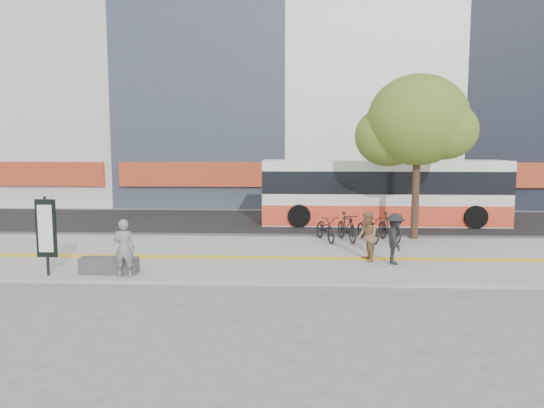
{
  "coord_description": "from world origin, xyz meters",
  "views": [
    {
      "loc": [
        2.62,
        -15.0,
        3.66
      ],
      "look_at": [
        1.83,
        2.0,
        1.7
      ],
      "focal_mm": 33.78,
      "sensor_mm": 36.0,
      "label": 1
    }
  ],
  "objects_px": {
    "pedestrian_tan": "(367,236)",
    "pedestrian_dark": "(395,239)",
    "bus": "(383,194)",
    "seated_woman": "(124,248)",
    "street_tree": "(417,122)",
    "signboard": "(46,229)",
    "bench": "(109,266)"
  },
  "relations": [
    {
      "from": "bench",
      "to": "signboard",
      "type": "xyz_separation_m",
      "value": [
        -1.6,
        -0.31,
        1.06
      ]
    },
    {
      "from": "bus",
      "to": "pedestrian_dark",
      "type": "bearing_deg",
      "value": -96.86
    },
    {
      "from": "street_tree",
      "to": "bus",
      "type": "xyz_separation_m",
      "value": [
        -0.58,
        3.68,
        -3.08
      ]
    },
    {
      "from": "signboard",
      "to": "bench",
      "type": "bearing_deg",
      "value": 10.81
    },
    {
      "from": "bench",
      "to": "street_tree",
      "type": "xyz_separation_m",
      "value": [
        9.78,
        6.02,
        4.21
      ]
    },
    {
      "from": "bench",
      "to": "signboard",
      "type": "bearing_deg",
      "value": -169.19
    },
    {
      "from": "pedestrian_tan",
      "to": "seated_woman",
      "type": "bearing_deg",
      "value": -79.2
    },
    {
      "from": "street_tree",
      "to": "bus",
      "type": "relative_size",
      "value": 0.58
    },
    {
      "from": "signboard",
      "to": "pedestrian_dark",
      "type": "bearing_deg",
      "value": 10.74
    },
    {
      "from": "street_tree",
      "to": "seated_woman",
      "type": "bearing_deg",
      "value": -145.48
    },
    {
      "from": "pedestrian_dark",
      "to": "bus",
      "type": "bearing_deg",
      "value": -5.19
    },
    {
      "from": "signboard",
      "to": "bus",
      "type": "height_order",
      "value": "bus"
    },
    {
      "from": "seated_woman",
      "to": "pedestrian_tan",
      "type": "distance_m",
      "value": 7.23
    },
    {
      "from": "signboard",
      "to": "seated_woman",
      "type": "relative_size",
      "value": 1.38
    },
    {
      "from": "pedestrian_dark",
      "to": "pedestrian_tan",
      "type": "bearing_deg",
      "value": 68.01
    },
    {
      "from": "pedestrian_tan",
      "to": "street_tree",
      "type": "bearing_deg",
      "value": 143.21
    },
    {
      "from": "bench",
      "to": "pedestrian_tan",
      "type": "relative_size",
      "value": 1.03
    },
    {
      "from": "signboard",
      "to": "street_tree",
      "type": "xyz_separation_m",
      "value": [
        11.38,
        6.33,
        3.15
      ]
    },
    {
      "from": "seated_woman",
      "to": "bench",
      "type": "bearing_deg",
      "value": -34.73
    },
    {
      "from": "bus",
      "to": "pedestrian_tan",
      "type": "xyz_separation_m",
      "value": [
        -1.77,
        -7.8,
        -0.58
      ]
    },
    {
      "from": "seated_woman",
      "to": "street_tree",
      "type": "bearing_deg",
      "value": -149.96
    },
    {
      "from": "bench",
      "to": "pedestrian_tan",
      "type": "distance_m",
      "value": 7.69
    },
    {
      "from": "bench",
      "to": "signboard",
      "type": "height_order",
      "value": "signboard"
    },
    {
      "from": "signboard",
      "to": "pedestrian_dark",
      "type": "height_order",
      "value": "signboard"
    },
    {
      "from": "bench",
      "to": "signboard",
      "type": "distance_m",
      "value": 1.94
    },
    {
      "from": "pedestrian_tan",
      "to": "pedestrian_dark",
      "type": "distance_m",
      "value": 0.86
    },
    {
      "from": "bench",
      "to": "pedestrian_dark",
      "type": "xyz_separation_m",
      "value": [
        8.22,
        1.56,
        0.55
      ]
    },
    {
      "from": "street_tree",
      "to": "bus",
      "type": "bearing_deg",
      "value": 98.95
    },
    {
      "from": "bus",
      "to": "pedestrian_dark",
      "type": "relative_size",
      "value": 7.07
    },
    {
      "from": "street_tree",
      "to": "pedestrian_tan",
      "type": "distance_m",
      "value": 5.99
    },
    {
      "from": "pedestrian_tan",
      "to": "pedestrian_dark",
      "type": "height_order",
      "value": "same"
    },
    {
      "from": "street_tree",
      "to": "pedestrian_tan",
      "type": "bearing_deg",
      "value": -119.67
    }
  ]
}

